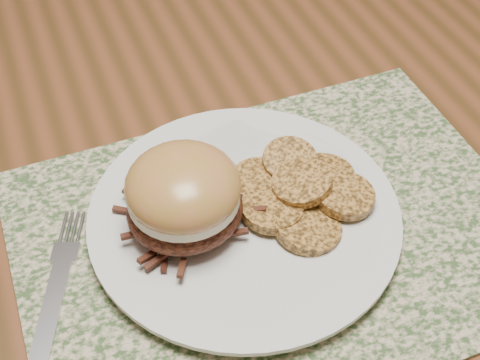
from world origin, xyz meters
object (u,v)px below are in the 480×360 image
object	(u,v)px
pork_sandwich	(184,196)
dining_table	(396,113)
fork	(54,300)
dinner_plate	(244,217)

from	to	relation	value
pork_sandwich	dining_table	bearing A→B (deg)	21.06
dining_table	pork_sandwich	bearing A→B (deg)	-154.43
dining_table	fork	bearing A→B (deg)	-158.07
dining_table	dinner_plate	bearing A→B (deg)	-149.40
dining_table	fork	distance (m)	0.48
dining_table	pork_sandwich	size ratio (longest dim) A/B	14.06
dining_table	dinner_plate	size ratio (longest dim) A/B	5.77
dinner_plate	dining_table	bearing A→B (deg)	30.60
fork	dining_table	bearing A→B (deg)	44.76
pork_sandwich	fork	xyz separation A→B (m)	(-0.12, -0.03, -0.05)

